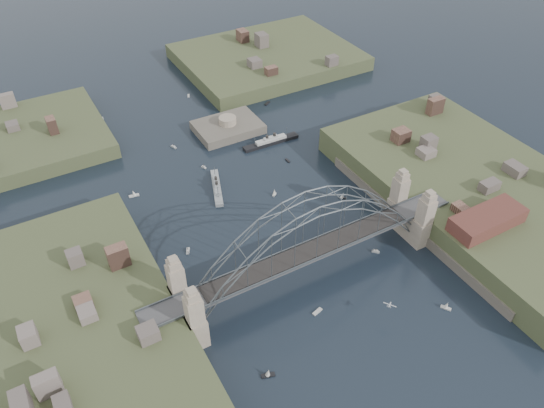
{
  "coord_description": "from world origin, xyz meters",
  "views": [
    {
      "loc": [
        -50.98,
        -71.94,
        97.37
      ],
      "look_at": [
        0.0,
        18.0,
        10.0
      ],
      "focal_mm": 34.45,
      "sensor_mm": 36.0,
      "label": 1
    }
  ],
  "objects": [
    {
      "name": "small_boat_a",
      "position": [
        -22.74,
        22.38,
        0.28
      ],
      "size": [
        1.79,
        2.49,
        1.43
      ],
      "color": "#B7B8B3",
      "rests_on": "ground"
    },
    {
      "name": "small_boat_n",
      "position": [
        32.96,
        79.8,
        0.15
      ],
      "size": [
        2.91,
        2.35,
        0.45
      ],
      "color": "#B7B8B3",
      "rests_on": "ground"
    },
    {
      "name": "small_boat_g",
      "position": [
        22.52,
        -24.73,
        0.85
      ],
      "size": [
        2.02,
        2.5,
        2.38
      ],
      "color": "#B7B8B3",
      "rests_on": "ground"
    },
    {
      "name": "ground",
      "position": [
        0.0,
        0.0,
        0.0
      ],
      "size": [
        500.0,
        500.0,
        0.0
      ],
      "primitive_type": "plane",
      "color": "black",
      "rests_on": "ground"
    },
    {
      "name": "shore_east",
      "position": [
        57.32,
        0.0,
        1.97
      ],
      "size": [
        50.5,
        90.0,
        12.0
      ],
      "color": "#3E4627",
      "rests_on": "ground"
    },
    {
      "name": "aeroplane",
      "position": [
        8.32,
        -20.45,
        5.27
      ],
      "size": [
        1.91,
        2.6,
        0.44
      ],
      "color": "silver"
    },
    {
      "name": "small_boat_d",
      "position": [
        20.74,
        44.44,
        0.15
      ],
      "size": [
        0.72,
        2.15,
        0.45
      ],
      "color": "#B7B8B3",
      "rests_on": "ground"
    },
    {
      "name": "headland_ne",
      "position": [
        50.0,
        110.0,
        0.75
      ],
      "size": [
        70.0,
        55.0,
        9.5
      ],
      "primitive_type": "cube",
      "color": "#3E4627",
      "rests_on": "ground"
    },
    {
      "name": "shore_west",
      "position": [
        -57.32,
        0.0,
        1.97
      ],
      "size": [
        50.5,
        90.0,
        12.0
      ],
      "color": "#3E4627",
      "rests_on": "ground"
    },
    {
      "name": "fort_island",
      "position": [
        12.0,
        70.0,
        -0.34
      ],
      "size": [
        22.0,
        16.0,
        9.4
      ],
      "color": "#524C41",
      "rests_on": "ground"
    },
    {
      "name": "small_boat_c",
      "position": [
        -4.22,
        -10.79,
        0.15
      ],
      "size": [
        2.8,
        1.55,
        0.45
      ],
      "color": "#B7B8B3",
      "rests_on": "ground"
    },
    {
      "name": "small_boat_f",
      "position": [
        -4.22,
        54.26,
        0.29
      ],
      "size": [
        1.27,
        1.83,
        1.43
      ],
      "color": "#B7B8B3",
      "rests_on": "ground"
    },
    {
      "name": "naval_cruiser_far",
      "position": [
        -25.7,
        92.47,
        0.73
      ],
      "size": [
        4.47,
        14.04,
        4.7
      ],
      "color": "#909597",
      "rests_on": "ground"
    },
    {
      "name": "small_boat_i",
      "position": [
        25.02,
        20.34,
        0.93
      ],
      "size": [
        2.03,
        1.77,
        2.38
      ],
      "color": "#B7B8B3",
      "rests_on": "ground"
    },
    {
      "name": "naval_cruiser_near",
      "position": [
        -5.14,
        42.45,
        0.79
      ],
      "size": [
        7.72,
        16.66,
        5.06
      ],
      "color": "#909597",
      "rests_on": "ground"
    },
    {
      "name": "small_boat_m",
      "position": [
        19.73,
        -2.03,
        0.29
      ],
      "size": [
        1.92,
        1.87,
        1.43
      ],
      "color": "#B7B8B3",
      "rests_on": "ground"
    },
    {
      "name": "ocean_liner",
      "position": [
        21.04,
        55.9,
        0.76
      ],
      "size": [
        19.89,
        3.19,
        4.87
      ],
      "color": "black",
      "rests_on": "ground"
    },
    {
      "name": "small_boat_h",
      "position": [
        -8.31,
        69.67,
        0.29
      ],
      "size": [
        1.58,
        2.37,
        1.43
      ],
      "color": "#B7B8B3",
      "rests_on": "ground"
    },
    {
      "name": "small_boat_e",
      "position": [
        -27.76,
        51.51,
        0.76
      ],
      "size": [
        3.09,
        1.37,
        2.38
      ],
      "color": "#B7B8B3",
      "rests_on": "ground"
    },
    {
      "name": "small_boat_b",
      "position": [
        8.43,
        31.48,
        0.95
      ],
      "size": [
        1.95,
        1.64,
        2.38
      ],
      "color": "#B7B8B3",
      "rests_on": "ground"
    },
    {
      "name": "small_boat_l",
      "position": [
        -41.99,
        28.78,
        0.29
      ],
      "size": [
        2.44,
        1.81,
        1.43
      ],
      "color": "#B7B8B3",
      "rests_on": "ground"
    },
    {
      "name": "finger_pier",
      "position": [
        39.0,
        -28.0,
        0.7
      ],
      "size": [
        4.0,
        22.0,
        1.4
      ],
      "primitive_type": "cube",
      "color": "#454547",
      "rests_on": "ground"
    },
    {
      "name": "small_boat_k",
      "position": [
        9.59,
        99.86,
        0.15
      ],
      "size": [
        1.47,
        2.28,
        0.45
      ],
      "color": "#B7B8B3",
      "rests_on": "ground"
    },
    {
      "name": "headland_nw",
      "position": [
        -55.0,
        95.0,
        0.5
      ],
      "size": [
        60.0,
        45.0,
        9.0
      ],
      "primitive_type": "cube",
      "color": "#3E4627",
      "rests_on": "ground"
    },
    {
      "name": "bridge",
      "position": [
        0.0,
        0.0,
        12.32
      ],
      "size": [
        84.0,
        13.8,
        24.6
      ],
      "color": "#454547",
      "rests_on": "ground"
    },
    {
      "name": "small_boat_j",
      "position": [
        -22.21,
        -19.54,
        0.77
      ],
      "size": [
        3.04,
        1.77,
        2.38
      ],
      "color": "#B7B8B3",
      "rests_on": "ground"
    },
    {
      "name": "wharf_shed",
      "position": [
        44.0,
        -14.0,
        10.0
      ],
      "size": [
        20.0,
        8.0,
        4.0
      ],
      "primitive_type": "cube",
      "color": "#592D26",
      "rests_on": "shore_east"
    }
  ]
}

